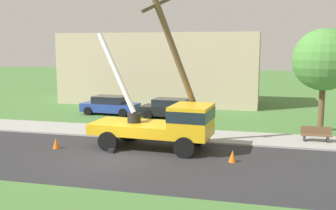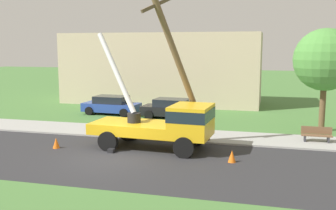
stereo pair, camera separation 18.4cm
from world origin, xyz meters
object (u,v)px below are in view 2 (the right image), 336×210
Objects in this scene: traffic_cone_ahead at (232,156)px; park_bench at (317,135)px; parked_sedan_black at (172,108)px; leaning_utility_pole at (179,65)px; parked_sedan_blue at (111,105)px; traffic_cone_behind at (56,143)px; traffic_cone_curbside at (191,140)px; utility_truck at (167,122)px; roadside_tree_near at (325,60)px.

traffic_cone_ahead is 6.25m from park_bench.
traffic_cone_ahead is 11.41m from parked_sedan_black.
leaning_utility_pole reaches higher than parked_sedan_black.
traffic_cone_ahead is 0.12× the size of parked_sedan_blue.
leaning_utility_pole is 7.53m from traffic_cone_behind.
traffic_cone_ahead and traffic_cone_behind have the same top height.
traffic_cone_ahead is 1.00× the size of traffic_cone_curbside.
park_bench is (4.11, 4.71, 0.18)m from traffic_cone_ahead.
utility_truck reaches higher than traffic_cone_ahead.
utility_truck is 11.41m from parked_sedan_blue.
leaning_utility_pole is 11.64m from parked_sedan_blue.
leaning_utility_pole reaches higher than traffic_cone_curbside.
parked_sedan_blue is at bearing 158.01° from park_bench.
roadside_tree_near is at bearing -11.70° from parked_sedan_black.
traffic_cone_ahead is at bearing -120.67° from roadside_tree_near.
parked_sedan_black reaches higher than traffic_cone_ahead.
parked_sedan_blue is at bearing 174.68° from parked_sedan_black.
parked_sedan_blue reaches higher than traffic_cone_behind.
traffic_cone_ahead is at bearing -45.62° from parked_sedan_blue.
parked_sedan_blue is (-6.85, 9.10, -0.70)m from utility_truck.
park_bench is at bearing -29.54° from parked_sedan_black.
leaning_utility_pole is at bearing -160.61° from park_bench.
leaning_utility_pole is at bearing -143.21° from roadside_tree_near.
utility_truck is 10.91m from roadside_tree_near.
utility_truck is at bearing -141.36° from roadside_tree_near.
parked_sedan_black is at bearing 69.43° from traffic_cone_behind.
traffic_cone_curbside is (0.53, 0.48, -3.98)m from leaning_utility_pole.
roadside_tree_near is (0.63, 3.27, 3.95)m from park_bench.
traffic_cone_curbside is 0.35× the size of park_bench.
traffic_cone_behind is 1.00× the size of traffic_cone_curbside.
leaning_utility_pole is at bearing -48.60° from parked_sedan_blue.
leaning_utility_pole reaches higher than traffic_cone_ahead.
traffic_cone_behind is at bearing -161.73° from leaning_utility_pole.
parked_sedan_black is at bearing 106.82° from leaning_utility_pole.
park_bench is at bearing -100.84° from roadside_tree_near.
traffic_cone_ahead is (3.46, -1.44, -1.13)m from utility_truck.
traffic_cone_curbside is at bearing 42.05° from leaning_utility_pole.
parked_sedan_blue is at bearing 134.38° from traffic_cone_ahead.
park_bench reaches higher than traffic_cone_behind.
utility_truck is 1.97m from traffic_cone_curbside.
traffic_cone_ahead is (2.98, -2.22, -3.98)m from leaning_utility_pole.
park_bench is (6.56, 2.02, 0.18)m from traffic_cone_curbside.
utility_truck is 8.87m from parked_sedan_black.
parked_sedan_blue is at bearing 126.99° from utility_truck.
traffic_cone_curbside is 0.09× the size of roadside_tree_near.
roadside_tree_near reaches higher than park_bench.
parked_sedan_black reaches higher than traffic_cone_behind.
leaning_utility_pole is 1.86× the size of parked_sedan_blue.
leaning_utility_pole is 14.90× the size of traffic_cone_curbside.
utility_truck is at bearing -128.64° from traffic_cone_curbside.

